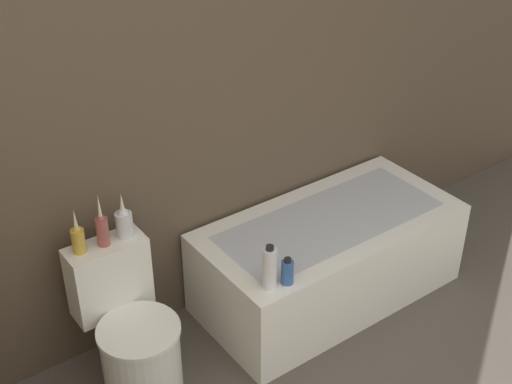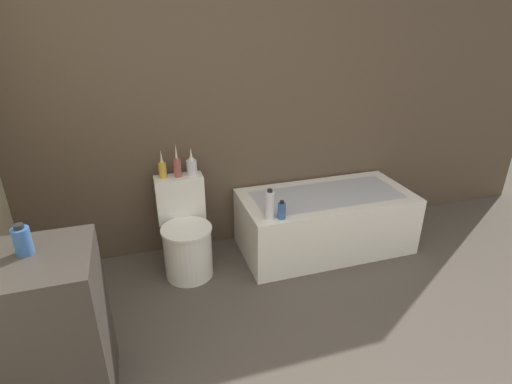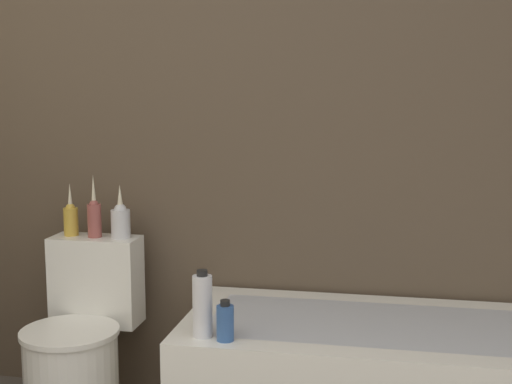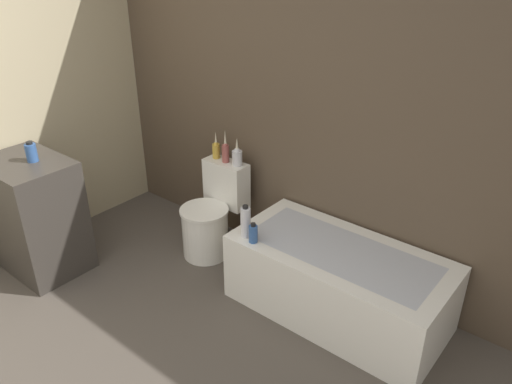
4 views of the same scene
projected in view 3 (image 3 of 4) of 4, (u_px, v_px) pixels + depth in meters
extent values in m
cube|color=brown|center=(186.00, 94.00, 2.97)|extent=(6.40, 0.06, 2.60)
cube|color=#B7BCC6|center=(379.00, 325.00, 2.55)|extent=(1.21, 0.49, 0.01)
cylinder|color=white|center=(72.00, 383.00, 2.76)|extent=(0.36, 0.36, 0.39)
cylinder|color=white|center=(70.00, 332.00, 2.73)|extent=(0.38, 0.38, 0.02)
cube|color=white|center=(96.00, 280.00, 2.97)|extent=(0.37, 0.16, 0.37)
cylinder|color=gold|center=(71.00, 222.00, 2.96)|extent=(0.06, 0.06, 0.12)
sphere|color=gold|center=(70.00, 208.00, 2.96)|extent=(0.04, 0.04, 0.04)
cone|color=beige|center=(70.00, 196.00, 2.95)|extent=(0.02, 0.02, 0.10)
cylinder|color=#994C47|center=(94.00, 221.00, 2.93)|extent=(0.06, 0.06, 0.14)
sphere|color=#994C47|center=(94.00, 204.00, 2.92)|extent=(0.04, 0.04, 0.04)
cone|color=beige|center=(93.00, 189.00, 2.91)|extent=(0.02, 0.02, 0.12)
cylinder|color=silver|center=(121.00, 224.00, 2.92)|extent=(0.08, 0.08, 0.12)
sphere|color=silver|center=(120.00, 210.00, 2.91)|extent=(0.05, 0.05, 0.05)
cone|color=beige|center=(120.00, 197.00, 2.90)|extent=(0.03, 0.03, 0.10)
cylinder|color=silver|center=(202.00, 306.00, 2.41)|extent=(0.07, 0.07, 0.21)
cylinder|color=black|center=(202.00, 273.00, 2.39)|extent=(0.04, 0.04, 0.02)
cylinder|color=#335999|center=(225.00, 323.00, 2.37)|extent=(0.06, 0.06, 0.12)
cylinder|color=black|center=(225.00, 303.00, 2.36)|extent=(0.03, 0.03, 0.02)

